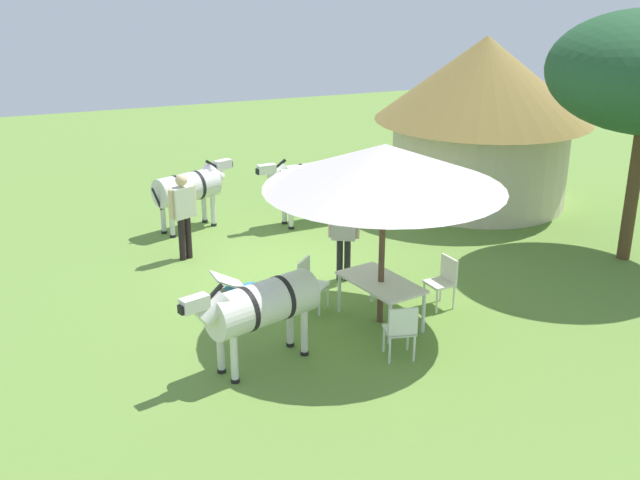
% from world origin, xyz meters
% --- Properties ---
extents(ground_plane, '(36.00, 36.00, 0.00)m').
position_xyz_m(ground_plane, '(0.00, 0.00, 0.00)').
color(ground_plane, olive).
extents(thatched_hut, '(5.15, 5.15, 4.01)m').
position_xyz_m(thatched_hut, '(-2.90, 5.79, 2.20)').
color(thatched_hut, beige).
rests_on(thatched_hut, ground_plane).
extents(shade_umbrella, '(3.85, 3.85, 3.05)m').
position_xyz_m(shade_umbrella, '(2.31, 0.78, 2.69)').
color(shade_umbrella, brown).
rests_on(shade_umbrella, ground_plane).
extents(patio_dining_table, '(1.65, 1.13, 0.74)m').
position_xyz_m(patio_dining_table, '(2.31, 0.78, 0.66)').
color(patio_dining_table, silver).
rests_on(patio_dining_table, ground_plane).
extents(patio_chair_near_hut, '(0.50, 0.51, 0.90)m').
position_xyz_m(patio_chair_near_hut, '(3.58, 0.54, 0.52)').
color(patio_chair_near_hut, white).
rests_on(patio_chair_near_hut, ground_plane).
extents(patio_chair_near_lawn, '(0.49, 0.47, 0.90)m').
position_xyz_m(patio_chair_near_lawn, '(2.14, 2.07, 0.52)').
color(patio_chair_near_lawn, white).
rests_on(patio_chair_near_lawn, ground_plane).
extents(patio_chair_west_end, '(0.61, 0.61, 0.90)m').
position_xyz_m(patio_chair_west_end, '(1.42, -0.15, 0.52)').
color(patio_chair_west_end, white).
rests_on(patio_chair_west_end, ground_plane).
extents(guest_beside_umbrella, '(0.39, 0.53, 1.64)m').
position_xyz_m(guest_beside_umbrella, '(0.47, 0.87, 0.99)').
color(guest_beside_umbrella, '#232128').
rests_on(guest_beside_umbrella, ground_plane).
extents(standing_watcher, '(0.39, 0.59, 1.77)m').
position_xyz_m(standing_watcher, '(-1.63, -1.70, 1.06)').
color(standing_watcher, black).
rests_on(standing_watcher, ground_plane).
extents(striped_lounge_chair, '(0.59, 0.85, 0.60)m').
position_xyz_m(striped_lounge_chair, '(0.76, -1.25, 0.25)').
color(striped_lounge_chair, teal).
rests_on(striped_lounge_chair, ground_plane).
extents(zebra_nearest_camera, '(1.17, 2.26, 1.51)m').
position_xyz_m(zebra_nearest_camera, '(2.99, -1.49, 0.98)').
color(zebra_nearest_camera, silver).
rests_on(zebra_nearest_camera, ground_plane).
extents(zebra_by_umbrella, '(0.84, 2.35, 1.57)m').
position_xyz_m(zebra_by_umbrella, '(-2.82, 1.41, 1.03)').
color(zebra_by_umbrella, silver).
rests_on(zebra_by_umbrella, ground_plane).
extents(zebra_toward_hut, '(1.14, 1.99, 1.49)m').
position_xyz_m(zebra_toward_hut, '(-3.35, -1.24, 0.96)').
color(zebra_toward_hut, silver).
rests_on(zebra_toward_hut, ground_plane).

